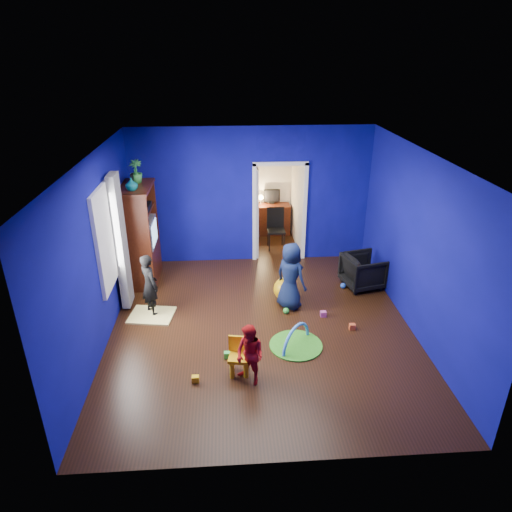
{
  "coord_description": "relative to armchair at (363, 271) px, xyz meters",
  "views": [
    {
      "loc": [
        -0.53,
        -6.46,
        4.33
      ],
      "look_at": [
        -0.06,
        0.4,
        1.15
      ],
      "focal_mm": 32.0,
      "sensor_mm": 36.0,
      "label": 1
    }
  ],
  "objects": [
    {
      "name": "ceiling",
      "position": [
        -2.1,
        -1.34,
        2.57
      ],
      "size": [
        5.0,
        5.5,
        0.01
      ],
      "primitive_type": "cube",
      "color": "white",
      "rests_on": "wall_back"
    },
    {
      "name": "play_mat",
      "position": [
        -1.59,
        -1.89,
        -0.32
      ],
      "size": [
        0.84,
        0.84,
        0.02
      ],
      "primitive_type": "cylinder",
      "color": "green",
      "rests_on": "floor"
    },
    {
      "name": "doorway",
      "position": [
        -1.5,
        1.41,
        0.72
      ],
      "size": [
        1.16,
        0.1,
        2.1
      ],
      "primitive_type": "cube",
      "color": "white",
      "rests_on": "floor"
    },
    {
      "name": "toy_arch",
      "position": [
        -1.59,
        -1.89,
        -0.31
      ],
      "size": [
        0.53,
        0.6,
        0.75
      ],
      "primitive_type": "torus",
      "rotation": [
        1.57,
        0.0,
        0.86
      ],
      "color": "#3F8CD8",
      "rests_on": "floor"
    },
    {
      "name": "wall_left",
      "position": [
        -4.6,
        -1.34,
        1.12
      ],
      "size": [
        0.02,
        5.5,
        2.9
      ],
      "primitive_type": "cube",
      "color": "#090B68",
      "rests_on": "floor"
    },
    {
      "name": "wall_back",
      "position": [
        -2.1,
        1.41,
        1.12
      ],
      "size": [
        5.0,
        0.02,
        2.9
      ],
      "primitive_type": "cube",
      "color": "#090B68",
      "rests_on": "floor"
    },
    {
      "name": "potted_plant",
      "position": [
        -4.32,
        0.8,
        1.85
      ],
      "size": [
        0.25,
        0.25,
        0.44
      ],
      "primitive_type": "imported",
      "rotation": [
        0.0,
        0.0,
        -0.02
      ],
      "color": "green",
      "rests_on": "tv_armoire"
    },
    {
      "name": "wall_front",
      "position": [
        -2.1,
        -4.09,
        1.12
      ],
      "size": [
        5.0,
        0.02,
        2.9
      ],
      "primitive_type": "cube",
      "color": "#090B68",
      "rests_on": "floor"
    },
    {
      "name": "toy_4",
      "position": [
        -0.99,
        -1.06,
        -0.28
      ],
      "size": [
        0.1,
        0.08,
        0.1
      ],
      "primitive_type": "cube",
      "color": "#B9458E",
      "rests_on": "floor"
    },
    {
      "name": "crt_tv",
      "position": [
        -4.28,
        0.58,
        0.69
      ],
      "size": [
        0.46,
        0.7,
        0.54
      ],
      "primitive_type": "cube",
      "color": "silver",
      "rests_on": "tv_armoire"
    },
    {
      "name": "window_left",
      "position": [
        -4.58,
        -0.99,
        1.22
      ],
      "size": [
        0.03,
        0.95,
        1.55
      ],
      "primitive_type": "cube",
      "color": "white",
      "rests_on": "wall_left"
    },
    {
      "name": "study_desk",
      "position": [
        -1.5,
        2.92,
        0.04
      ],
      "size": [
        0.88,
        0.44,
        0.75
      ],
      "primitive_type": "cube",
      "color": "#3D140A",
      "rests_on": "floor"
    },
    {
      "name": "child_black",
      "position": [
        -4.0,
        -0.74,
        0.24
      ],
      "size": [
        0.47,
        0.49,
        1.13
      ],
      "primitive_type": "imported",
      "rotation": [
        0.0,
        0.0,
        2.22
      ],
      "color": "black",
      "rests_on": "floor"
    },
    {
      "name": "hopper_ball",
      "position": [
        -1.58,
        -0.42,
        -0.11
      ],
      "size": [
        0.44,
        0.44,
        0.44
      ],
      "primitive_type": "sphere",
      "color": "yellow",
      "rests_on": "floor"
    },
    {
      "name": "tv_armoire",
      "position": [
        -4.32,
        0.58,
        0.65
      ],
      "size": [
        0.58,
        1.14,
        1.96
      ],
      "primitive_type": "cube",
      "color": "#390E09",
      "rests_on": "floor"
    },
    {
      "name": "toddler_red",
      "position": [
        -2.37,
        -2.68,
        0.12
      ],
      "size": [
        0.56,
        0.56,
        0.91
      ],
      "primitive_type": "imported",
      "rotation": [
        0.0,
        0.0,
        -0.79
      ],
      "color": "red",
      "rests_on": "floor"
    },
    {
      "name": "toy_0",
      "position": [
        -0.58,
        -1.49,
        -0.28
      ],
      "size": [
        0.1,
        0.08,
        0.1
      ],
      "primitive_type": "cube",
      "color": "#D34F23",
      "rests_on": "floor"
    },
    {
      "name": "desk_lamp",
      "position": [
        -1.78,
        2.98,
        0.6
      ],
      "size": [
        0.14,
        0.14,
        0.14
      ],
      "primitive_type": "sphere",
      "color": "#FFD88C",
      "rests_on": "study_desk"
    },
    {
      "name": "vase",
      "position": [
        -4.32,
        0.28,
        1.74
      ],
      "size": [
        0.23,
        0.23,
        0.23
      ],
      "primitive_type": "imported",
      "rotation": [
        0.0,
        0.0,
        0.04
      ],
      "color": "#0B525F",
      "rests_on": "tv_armoire"
    },
    {
      "name": "toy_5",
      "position": [
        -2.68,
        -2.12,
        -0.28
      ],
      "size": [
        0.1,
        0.08,
        0.1
      ],
      "primitive_type": "cube",
      "color": "green",
      "rests_on": "floor"
    },
    {
      "name": "toy_1",
      "position": [
        -0.39,
        -0.06,
        -0.28
      ],
      "size": [
        0.11,
        0.11,
        0.11
      ],
      "primitive_type": "sphere",
      "color": "blue",
      "rests_on": "floor"
    },
    {
      "name": "armchair",
      "position": [
        0.0,
        0.0,
        0.0
      ],
      "size": [
        0.87,
        0.85,
        0.66
      ],
      "primitive_type": "imported",
      "rotation": [
        0.0,
        0.0,
        1.8
      ],
      "color": "black",
      "rests_on": "floor"
    },
    {
      "name": "desk_monitor",
      "position": [
        -1.5,
        3.04,
        0.62
      ],
      "size": [
        0.4,
        0.05,
        0.32
      ],
      "primitive_type": "cube",
      "color": "black",
      "rests_on": "study_desk"
    },
    {
      "name": "yellow_blanket",
      "position": [
        -4.0,
        -0.84,
        -0.32
      ],
      "size": [
        0.83,
        0.71,
        0.03
      ],
      "primitive_type": "cube",
      "rotation": [
        0.0,
        0.0,
        -0.15
      ],
      "color": "#F2E07A",
      "rests_on": "floor"
    },
    {
      "name": "floor",
      "position": [
        -2.1,
        -1.34,
        -0.33
      ],
      "size": [
        5.0,
        5.5,
        0.01
      ],
      "primitive_type": "cube",
      "color": "black",
      "rests_on": "ground"
    },
    {
      "name": "book_shelf",
      "position": [
        -1.5,
        3.03,
        1.69
      ],
      "size": [
        0.88,
        0.24,
        0.04
      ],
      "primitive_type": "cube",
      "color": "white",
      "rests_on": "study_desk"
    },
    {
      "name": "wall_right",
      "position": [
        0.4,
        -1.34,
        1.12
      ],
      "size": [
        0.02,
        5.5,
        2.9
      ],
      "primitive_type": "cube",
      "color": "#090B68",
      "rests_on": "floor"
    },
    {
      "name": "toy_2",
      "position": [
        -3.14,
        -2.64,
        -0.28
      ],
      "size": [
        0.1,
        0.08,
        0.1
      ],
      "primitive_type": "cube",
      "color": "#FFB80D",
      "rests_on": "floor"
    },
    {
      "name": "alcove",
      "position": [
        -1.5,
        2.29,
        0.92
      ],
      "size": [
        1.0,
        1.75,
        2.5
      ],
      "primitive_type": null,
      "color": "silver",
      "rests_on": "floor"
    },
    {
      "name": "child_navy",
      "position": [
        -1.53,
        -0.67,
        0.29
      ],
      "size": [
        0.7,
        0.71,
        1.24
      ],
      "primitive_type": "imported",
      "rotation": [
        0.0,
        0.0,
        2.34
      ],
      "color": "#0F1537",
      "rests_on": "floor"
    },
    {
      "name": "kid_chair",
      "position": [
        -2.52,
        -2.48,
        -0.08
      ],
      "size": [
        0.33,
        0.33,
        0.5
      ],
      "primitive_type": "cube",
      "rotation": [
        0.0,
        0.0,
        -0.18
      ],
      "color": "yellow",
      "rests_on": "floor"
    },
    {
      "name": "toy_3",
      "position": [
        -1.63,
        -0.91,
        -0.28
      ],
      "size": [
        0.11,
        0.11,
        0.11
      ],
      "primitive_type": "sphere",
      "color": "green",
      "rests_on": "floor"
    },
    {
      "name": "folding_chair",
      "position": [
        -1.5,
        1.96,
        0.13
      ],
      "size": [
        0.4,
        0.4,
        0.92
      ],
      "primitive_type": "cube",
      "color": "black",
      "rests_on": "floor"
    },
    {
      "name": "curtain",
      "position": [
        -4.47,
        -0.44,
        0.92
      ],
      "size": [
        0.14,
        0.42,
        2.4
      ],
      "primitive_type": "cube",
      "color": "slate",
      "rests_on": "floor"
    }
  ]
}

